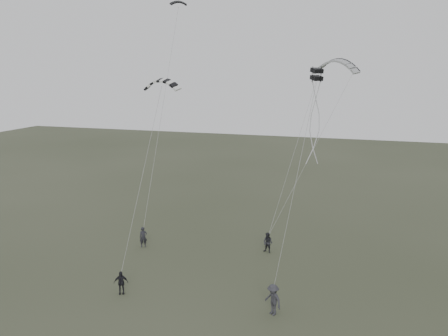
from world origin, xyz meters
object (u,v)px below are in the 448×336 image
(kite_striped, at_px, (162,80))
(kite_pale_large, at_px, (336,60))
(flyer_left, at_px, (143,237))
(kite_dark_small, at_px, (178,2))
(kite_box, at_px, (317,74))
(flyer_center, at_px, (121,283))
(flyer_far, at_px, (273,300))
(flyer_right, at_px, (268,243))

(kite_striped, bearing_deg, kite_pale_large, 49.80)
(flyer_left, height_order, kite_pale_large, kite_pale_large)
(flyer_left, xyz_separation_m, kite_dark_small, (0.16, 8.02, 19.04))
(kite_box, bearing_deg, flyer_left, 132.01)
(kite_dark_small, bearing_deg, kite_striped, -107.93)
(kite_dark_small, distance_m, kite_striped, 11.74)
(flyer_left, xyz_separation_m, kite_pale_large, (13.87, 9.79, 13.96))
(kite_box, bearing_deg, flyer_center, 165.65)
(flyer_far, bearing_deg, flyer_right, 139.23)
(flyer_far, bearing_deg, kite_pale_large, 119.22)
(flyer_right, xyz_separation_m, kite_box, (3.56, -4.36, 12.91))
(kite_pale_large, height_order, kite_striped, kite_pale_large)
(kite_dark_small, bearing_deg, flyer_right, -65.55)
(flyer_right, distance_m, kite_dark_small, 22.26)
(kite_striped, bearing_deg, flyer_left, 157.83)
(flyer_right, relative_size, kite_box, 2.34)
(flyer_left, xyz_separation_m, flyer_far, (11.86, -6.88, 0.10))
(flyer_left, xyz_separation_m, flyer_center, (2.16, -7.29, -0.08))
(kite_pale_large, xyz_separation_m, kite_box, (-0.47, -12.33, -1.08))
(flyer_left, height_order, flyer_center, flyer_left)
(flyer_far, height_order, kite_dark_small, kite_dark_small)
(flyer_far, relative_size, kite_pale_large, 0.46)
(flyer_left, xyz_separation_m, kite_striped, (2.67, -1.37, 12.45))
(flyer_left, height_order, kite_striped, kite_striped)
(flyer_left, bearing_deg, kite_striped, -60.08)
(flyer_right, distance_m, flyer_far, 8.93)
(flyer_right, relative_size, kite_striped, 0.61)
(flyer_left, bearing_deg, flyer_far, -63.10)
(kite_dark_small, height_order, kite_striped, kite_dark_small)
(flyer_right, distance_m, kite_box, 14.08)
(flyer_center, height_order, kite_pale_large, kite_pale_large)
(flyer_far, distance_m, kite_dark_small, 26.78)
(flyer_left, distance_m, kite_dark_small, 20.66)
(flyer_far, bearing_deg, flyer_left, -174.03)
(kite_striped, relative_size, kite_box, 3.85)
(flyer_far, bearing_deg, kite_dark_small, 164.22)
(flyer_right, relative_size, flyer_far, 0.86)
(flyer_right, height_order, flyer_center, flyer_right)
(flyer_center, bearing_deg, flyer_right, 24.30)
(flyer_right, xyz_separation_m, kite_dark_small, (-9.67, 6.20, 19.07))
(kite_striped, bearing_deg, kite_dark_small, 109.86)
(flyer_far, distance_m, kite_pale_large, 21.77)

